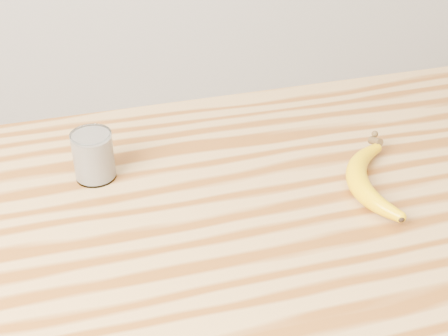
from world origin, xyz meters
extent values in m
cube|color=#A57A44|center=(0.00, 0.00, 0.88)|extent=(1.20, 0.80, 0.04)
cylinder|color=brown|center=(0.54, 0.34, 0.43)|extent=(0.06, 0.06, 0.86)
cylinder|color=white|center=(-0.28, 0.16, 0.94)|extent=(0.07, 0.07, 0.09)
torus|color=white|center=(-0.28, 0.16, 0.99)|extent=(0.07, 0.07, 0.00)
cylinder|color=white|center=(-0.28, 0.16, 0.94)|extent=(0.06, 0.06, 0.08)
camera|label=1|loc=(-0.31, -0.75, 1.52)|focal=50.00mm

